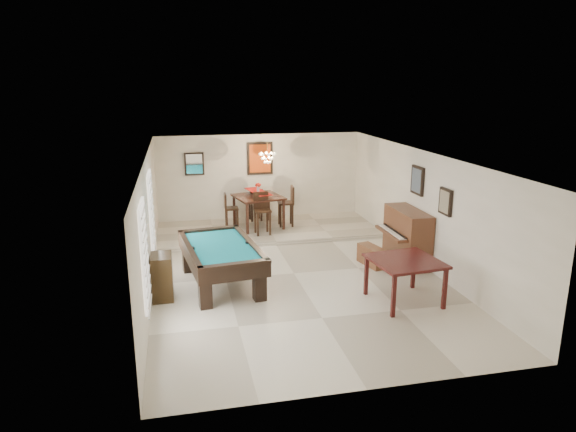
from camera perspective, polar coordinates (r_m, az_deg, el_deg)
name	(u,v)px	position (r m, az deg, el deg)	size (l,w,h in m)	color
ground_plane	(294,274)	(11.35, 0.65, -6.43)	(6.00, 9.00, 0.02)	beige
wall_back	(260,178)	(15.26, -3.14, 4.21)	(6.00, 0.04, 2.60)	silver
wall_front	(371,302)	(6.88, 9.24, -9.46)	(6.00, 0.04, 2.60)	silver
wall_left	(149,224)	(10.70, -15.19, -0.90)	(0.04, 9.00, 2.60)	silver
wall_right	(423,209)	(11.96, 14.82, 0.76)	(0.04, 9.00, 2.60)	silver
ceiling	(294,156)	(10.69, 0.69, 6.73)	(6.00, 9.00, 0.04)	white
dining_step	(268,230)	(14.35, -2.26, -1.56)	(6.00, 2.50, 0.12)	beige
window_left_front	(145,255)	(8.57, -15.64, -4.15)	(0.06, 1.00, 1.70)	white
window_left_rear	(151,212)	(11.25, -14.94, 0.40)	(0.06, 1.00, 1.70)	white
pool_table	(221,266)	(10.69, -7.44, -5.48)	(1.36, 2.52, 0.84)	black
square_table	(404,281)	(10.07, 12.79, -7.03)	(1.22, 1.22, 0.84)	#350E0D
upright_piano	(401,237)	(12.05, 12.46, -2.29)	(0.85, 1.51, 1.26)	brown
piano_bench	(372,256)	(11.92, 9.31, -4.40)	(0.31, 0.79, 0.44)	brown
apothecary_chest	(162,277)	(10.24, -13.80, -6.58)	(0.39, 0.59, 0.88)	black
dining_table	(258,209)	(14.33, -3.31, 0.74)	(1.22, 1.22, 1.01)	black
flower_vase	(258,187)	(14.19, -3.35, 3.22)	(0.15, 0.15, 0.26)	#A1190D
dining_chair_south	(262,214)	(13.63, -2.85, 0.25)	(0.41, 0.41, 1.12)	black
dining_chair_north	(255,204)	(15.03, -3.64, 1.31)	(0.36, 0.36, 0.96)	black
dining_chair_west	(232,211)	(14.23, -6.29, 0.55)	(0.37, 0.37, 0.99)	black
dining_chair_east	(286,206)	(14.42, -0.26, 1.12)	(0.42, 0.42, 1.14)	black
chandelier	(267,154)	(13.85, -2.31, 6.91)	(0.44, 0.44, 0.60)	#FFE5B2
back_painting	(260,158)	(15.12, -3.14, 6.42)	(0.75, 0.06, 0.95)	#D84C14
back_mirror	(194,164)	(14.95, -10.38, 5.72)	(0.55, 0.06, 0.65)	white
right_picture_upper	(418,180)	(12.08, 14.20, 3.85)	(0.06, 0.55, 0.65)	slate
right_picture_lower	(446,202)	(11.00, 17.10, 1.53)	(0.06, 0.45, 0.55)	gray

